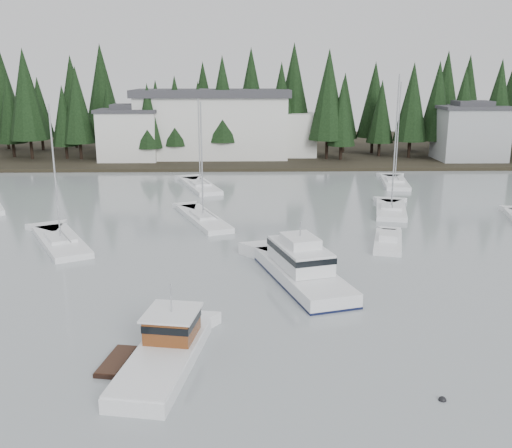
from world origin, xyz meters
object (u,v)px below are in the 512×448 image
at_px(sailboat_0, 203,220).
at_px(sailboat_10, 391,211).
at_px(cabin_cruiser_center, 302,271).
at_px(runabout_1, 388,243).
at_px(lobster_boat_brown, 164,354).
at_px(harbor_inn, 225,124).
at_px(sailboat_7, 200,187).
at_px(house_west, 129,134).
at_px(house_east_a, 470,132).
at_px(sailboat_8, 395,184).
at_px(sailboat_6, 61,244).

relative_size(sailboat_0, sailboat_10, 0.83).
xyz_separation_m(cabin_cruiser_center, runabout_1, (8.12, 8.38, -0.59)).
bearing_deg(lobster_boat_brown, harbor_inn, 9.02).
xyz_separation_m(sailboat_0, sailboat_7, (-1.48, 16.70, -0.01)).
bearing_deg(runabout_1, lobster_boat_brown, 156.03).
relative_size(house_west, house_east_a, 0.90).
height_order(house_east_a, sailboat_8, sailboat_8).
xyz_separation_m(harbor_inn, sailboat_0, (-0.98, -40.81, -5.72)).
height_order(sailboat_8, runabout_1, sailboat_8).
xyz_separation_m(house_east_a, sailboat_7, (-41.41, -19.77, -4.86)).
xyz_separation_m(lobster_boat_brown, sailboat_6, (-11.30, 20.48, -0.43)).
distance_m(house_east_a, cabin_cruiser_center, 62.21).
height_order(house_west, house_east_a, house_east_a).
bearing_deg(lobster_boat_brown, sailboat_10, -21.74).
bearing_deg(runabout_1, house_east_a, -13.01).
distance_m(house_east_a, sailboat_8, 24.91).
relative_size(house_west, sailboat_8, 0.71).
bearing_deg(sailboat_0, harbor_inn, -22.46).
bearing_deg(sailboat_6, lobster_boat_brown, -179.54).
bearing_deg(cabin_cruiser_center, sailboat_10, -45.58).
bearing_deg(lobster_boat_brown, sailboat_7, 11.68).
relative_size(sailboat_7, sailboat_8, 0.86).
bearing_deg(sailboat_8, house_west, 71.30).
bearing_deg(sailboat_8, runabout_1, 172.49).
xyz_separation_m(house_west, harbor_inn, (15.04, 3.34, 1.12)).
bearing_deg(harbor_inn, cabin_cruiser_center, -83.15).
distance_m(harbor_inn, sailboat_10, 42.24).
xyz_separation_m(harbor_inn, sailboat_8, (22.55, -22.44, -5.71)).
height_order(house_east_a, sailboat_0, sailboat_0).
distance_m(sailboat_0, sailboat_10, 19.41).
xyz_separation_m(sailboat_0, runabout_1, (16.00, -8.31, 0.08)).
distance_m(sailboat_7, sailboat_8, 25.05).
relative_size(sailboat_7, runabout_1, 1.63).
bearing_deg(cabin_cruiser_center, house_west, 6.14).
bearing_deg(sailboat_7, sailboat_6, 139.70).
bearing_deg(sailboat_8, house_east_a, -33.95).
height_order(lobster_boat_brown, cabin_cruiser_center, cabin_cruiser_center).
relative_size(sailboat_8, runabout_1, 1.90).
height_order(house_east_a, sailboat_7, sailboat_7).
distance_m(house_east_a, sailboat_0, 54.30).
distance_m(house_west, runabout_1, 54.95).
xyz_separation_m(house_west, runabout_1, (30.07, -45.78, -4.52)).
height_order(sailboat_6, sailboat_8, sailboat_8).
xyz_separation_m(house_west, sailboat_8, (37.59, -19.10, -4.59)).
height_order(house_west, cabin_cruiser_center, house_west).
height_order(sailboat_6, sailboat_10, sailboat_10).
relative_size(house_east_a, harbor_inn, 0.36).
bearing_deg(sailboat_0, sailboat_8, -73.11).
bearing_deg(sailboat_10, sailboat_8, -3.03).
distance_m(lobster_boat_brown, sailboat_0, 28.11).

